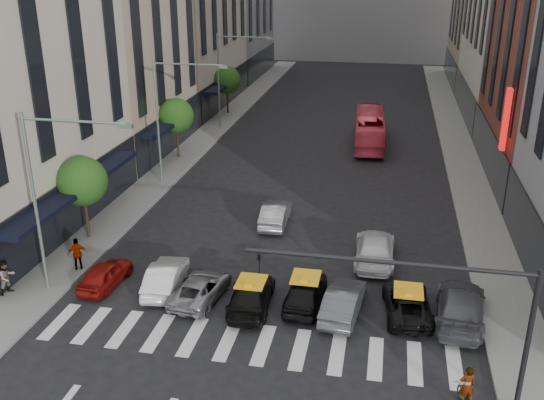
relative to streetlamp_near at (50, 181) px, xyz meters
The scene contains 27 objects.
ground 12.32m from the streetlamp_near, 21.72° to the right, with size 160.00×160.00×0.00m, color black.
sidewalk_left 26.69m from the streetlamp_near, 93.21° to the left, with size 3.00×96.00×0.15m, color slate.
sidewalk_right 34.27m from the streetlamp_near, 50.35° to the left, with size 3.00×96.00×0.15m, color slate.
building_left_b 25.72m from the streetlamp_near, 106.16° to the left, with size 8.00×16.00×24.00m, color tan.
tree_near 6.65m from the streetlamp_near, 106.32° to the left, with size 2.88×2.88×4.95m.
tree_mid 22.18m from the streetlamp_near, 94.56° to the left, with size 2.88×2.88×4.95m.
tree_far 38.11m from the streetlamp_near, 92.65° to the left, with size 2.88×2.88×4.95m.
streetlamp_near is the anchor object (origin of this frame).
streetlamp_mid 16.00m from the streetlamp_near, 90.00° to the left, with size 5.38×0.25×9.00m.
streetlamp_far 32.00m from the streetlamp_near, 90.00° to the left, with size 5.38×0.25×9.00m.
traffic_signal 18.48m from the streetlamp_near, 15.74° to the right, with size 10.10×0.20×6.00m.
liberty_sign 27.73m from the streetlamp_near, 35.24° to the left, with size 0.30×0.70×4.00m.
car_red 5.63m from the streetlamp_near, 31.62° to the left, with size 1.49×3.72×1.27m, color maroon.
car_white_front 7.22m from the streetlamp_near, 14.91° to the left, with size 1.50×4.31×1.42m, color silver.
car_silver 8.69m from the streetlamp_near, ahead, with size 2.00×4.34×1.21m, color gray.
taxi_left 10.81m from the streetlamp_near, ahead, with size 1.88×4.63×1.34m, color black.
taxi_center 13.06m from the streetlamp_near, ahead, with size 1.73×4.31×1.47m, color black.
car_grey_mid 14.77m from the streetlamp_near, ahead, with size 1.51×4.32×1.42m, color #414449.
taxi_right 17.60m from the streetlamp_near, ahead, with size 2.05×4.45×1.24m, color black.
car_grey_curb 19.81m from the streetlamp_near, ahead, with size 2.16×5.31×1.54m, color #474A50.
car_row2_left 14.44m from the streetlamp_near, 49.57° to the left, with size 1.51×4.32×1.42m, color #A2A2A7.
car_row2_right 17.14m from the streetlamp_near, 23.11° to the left, with size 2.13×5.24×1.52m, color silver.
bus 32.49m from the streetlamp_near, 64.80° to the left, with size 2.44×10.43×2.90m, color #F54863.
motorcycle 20.17m from the streetlamp_near, 14.94° to the right, with size 0.60×1.73×0.91m, color black.
rider 19.86m from the streetlamp_near, 14.94° to the right, with size 0.60×0.39×1.64m, color gray.
pedestrian_near 5.56m from the streetlamp_near, 161.70° to the right, with size 0.86×0.67×1.77m, color gray.
pedestrian_far 5.31m from the streetlamp_near, 99.55° to the left, with size 1.05×0.44×1.79m, color gray.
Camera 1 is at (5.19, -20.01, 15.51)m, focal length 40.00 mm.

